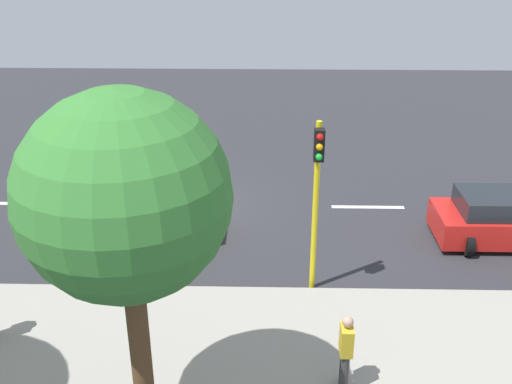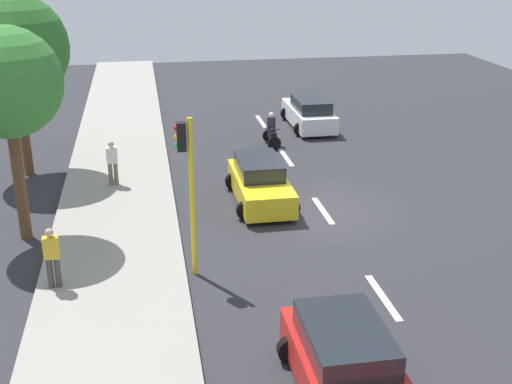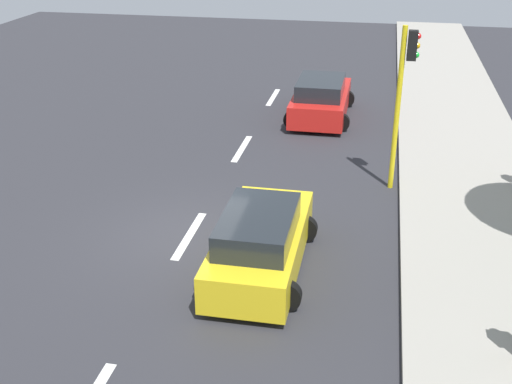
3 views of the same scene
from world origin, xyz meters
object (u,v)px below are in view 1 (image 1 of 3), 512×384
Objects in this scene: car_yellow_cab at (137,213)px; car_red at (509,219)px; street_tree_north at (125,198)px; traffic_light_corner at (317,186)px; pedestrian_near_signal at (346,350)px.

car_red is at bearing 89.07° from car_yellow_cab.
car_yellow_cab is 8.99m from street_tree_north.
car_yellow_cab is at bearing -167.14° from street_tree_north.
traffic_light_corner is 6.22m from street_tree_north.
traffic_light_corner is (2.87, 5.06, 2.22)m from car_yellow_cab.
pedestrian_near_signal is (6.33, -5.51, 0.35)m from car_red.
pedestrian_near_signal is 5.45m from street_tree_north.
car_red is 2.62× the size of pedestrian_near_signal.
street_tree_north is at bearing -50.44° from car_red.
car_red is 6.85m from traffic_light_corner.
car_red is at bearing 114.51° from traffic_light_corner.
car_yellow_cab is at bearing -140.05° from pedestrian_near_signal.
street_tree_north reaches higher than car_yellow_cab.
traffic_light_corner is (-3.64, -0.39, 1.87)m from pedestrian_near_signal.
street_tree_north reaches higher than car_red.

